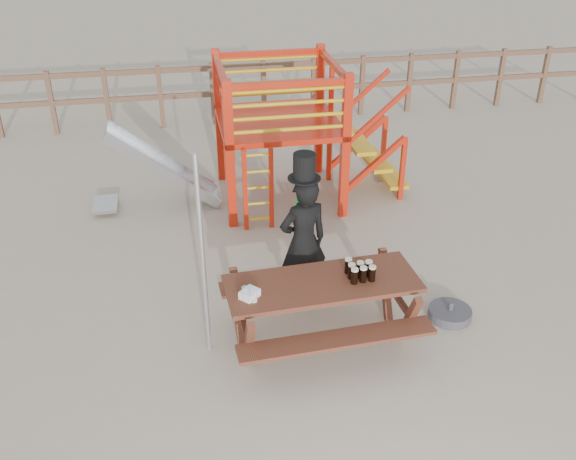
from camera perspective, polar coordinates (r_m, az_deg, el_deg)
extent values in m
plane|color=tan|center=(6.93, 2.77, -10.25)|extent=(60.00, 60.00, 0.00)
cube|color=brown|center=(12.68, -4.51, 14.26)|extent=(15.00, 0.06, 0.10)
cube|color=brown|center=(12.82, -4.42, 12.09)|extent=(15.00, 0.06, 0.10)
cube|color=brown|center=(12.94, -20.26, 10.53)|extent=(0.09, 0.09, 1.20)
cube|color=brown|center=(12.81, -15.80, 11.06)|extent=(0.09, 0.09, 1.20)
cube|color=brown|center=(12.75, -11.26, 11.52)|extent=(0.09, 0.09, 1.20)
cube|color=brown|center=(12.78, -6.69, 11.92)|extent=(0.09, 0.09, 1.20)
cube|color=brown|center=(12.88, -2.16, 12.24)|extent=(0.09, 0.09, 1.20)
cube|color=brown|center=(13.06, 2.28, 12.48)|extent=(0.09, 0.09, 1.20)
cube|color=brown|center=(13.31, 6.59, 12.64)|extent=(0.09, 0.09, 1.20)
cube|color=brown|center=(13.63, 10.72, 12.74)|extent=(0.09, 0.09, 1.20)
cube|color=brown|center=(14.01, 14.65, 12.76)|extent=(0.09, 0.09, 1.20)
cube|color=brown|center=(14.46, 18.35, 12.74)|extent=(0.09, 0.09, 1.20)
cube|color=brown|center=(14.95, 21.82, 12.67)|extent=(0.09, 0.09, 1.20)
cube|color=red|center=(8.68, -5.18, 6.51)|extent=(0.12, 0.12, 2.10)
cube|color=red|center=(8.95, 5.13, 7.25)|extent=(0.12, 0.12, 2.10)
cube|color=red|center=(10.17, -6.16, 9.97)|extent=(0.12, 0.12, 2.10)
cube|color=red|center=(10.40, 2.79, 10.56)|extent=(0.12, 0.12, 2.10)
cube|color=red|center=(9.46, -0.86, 9.58)|extent=(1.72, 1.72, 0.08)
cube|color=red|center=(8.46, 0.06, 12.86)|extent=(1.60, 0.08, 0.08)
cube|color=red|center=(9.98, -1.72, 15.45)|extent=(1.60, 0.08, 0.08)
cube|color=red|center=(9.12, -6.01, 13.94)|extent=(0.08, 1.60, 0.08)
cube|color=red|center=(9.38, 4.08, 14.47)|extent=(0.08, 1.60, 0.08)
cylinder|color=gold|center=(8.66, 0.05, 8.93)|extent=(1.50, 0.05, 0.05)
cylinder|color=gold|center=(10.15, -1.66, 12.05)|extent=(1.50, 0.05, 0.05)
cylinder|color=gold|center=(8.60, 0.05, 10.05)|extent=(1.50, 0.05, 0.05)
cylinder|color=gold|center=(10.10, -1.68, 13.03)|extent=(1.50, 0.05, 0.05)
cylinder|color=gold|center=(8.54, 0.05, 11.19)|extent=(1.50, 0.05, 0.05)
cylinder|color=gold|center=(10.05, -1.69, 14.01)|extent=(1.50, 0.05, 0.05)
cylinder|color=gold|center=(8.48, 0.06, 12.34)|extent=(1.50, 0.05, 0.05)
cylinder|color=gold|center=(10.00, -1.71, 15.01)|extent=(1.50, 0.05, 0.05)
cube|color=red|center=(8.75, -3.83, 3.51)|extent=(0.06, 0.06, 1.20)
cube|color=red|center=(8.79, -1.50, 3.70)|extent=(0.06, 0.06, 1.20)
cylinder|color=gold|center=(8.97, -2.60, 1.02)|extent=(0.36, 0.04, 0.04)
cylinder|color=gold|center=(8.86, -2.63, 2.39)|extent=(0.36, 0.04, 0.04)
cylinder|color=gold|center=(8.75, -2.67, 3.78)|extent=(0.36, 0.04, 0.04)
cylinder|color=gold|center=(8.65, -2.70, 5.21)|extent=(0.36, 0.04, 0.04)
cylinder|color=gold|center=(8.56, -2.74, 6.68)|extent=(0.36, 0.04, 0.04)
cube|color=gold|center=(9.70, 4.75, 9.24)|extent=(0.30, 0.90, 0.06)
cube|color=gold|center=(9.88, 6.27, 7.69)|extent=(0.30, 0.90, 0.06)
cube|color=gold|center=(10.08, 7.71, 6.19)|extent=(0.30, 0.90, 0.06)
cube|color=gold|center=(10.28, 9.09, 4.75)|extent=(0.30, 0.90, 0.06)
cube|color=red|center=(9.59, 7.65, 5.74)|extent=(0.95, 0.08, 0.86)
cube|color=red|center=(10.38, 6.16, 7.72)|extent=(0.95, 0.08, 0.86)
cube|color=#B0B3B7|center=(9.56, -10.97, 5.50)|extent=(1.53, 0.55, 1.21)
cube|color=#B0B3B7|center=(9.30, -10.96, 5.06)|extent=(1.58, 0.04, 1.28)
cube|color=#B0B3B7|center=(9.79, -11.02, 6.34)|extent=(1.58, 0.04, 1.28)
cube|color=#B0B3B7|center=(9.84, -15.91, 2.22)|extent=(0.35, 0.55, 0.05)
cube|color=brown|center=(6.56, 3.09, -4.77)|extent=(2.01, 0.84, 0.05)
cube|color=brown|center=(6.32, 4.42, -9.68)|extent=(1.98, 0.38, 0.04)
cube|color=brown|center=(7.15, 1.80, -4.35)|extent=(1.98, 0.38, 0.04)
cube|color=brown|center=(6.63, -4.04, -8.47)|extent=(0.14, 1.19, 0.71)
cube|color=brown|center=(7.03, 9.62, -6.39)|extent=(0.14, 1.19, 0.71)
imported|color=black|center=(7.16, 1.37, -1.10)|extent=(0.64, 0.50, 1.57)
cube|color=#0B7B24|center=(7.16, 0.96, 0.66)|extent=(0.06, 0.03, 0.37)
cylinder|color=black|center=(6.79, 1.45, 4.64)|extent=(0.36, 0.36, 0.01)
cylinder|color=black|center=(6.73, 1.46, 5.73)|extent=(0.24, 0.24, 0.27)
cube|color=white|center=(6.79, 1.03, 6.84)|extent=(0.12, 0.03, 0.03)
cylinder|color=#B2B2B7|center=(6.29, -7.59, -2.61)|extent=(0.05, 0.05, 2.22)
cylinder|color=#3D3D43|center=(7.50, 14.19, -7.20)|extent=(0.48, 0.48, 0.11)
cylinder|color=#3D3D43|center=(7.44, 14.28, -6.57)|extent=(0.06, 0.06, 0.09)
cube|color=white|center=(6.30, -3.43, -5.70)|extent=(0.23, 0.23, 0.08)
cylinder|color=black|center=(6.51, 5.92, -4.16)|extent=(0.07, 0.07, 0.15)
cylinder|color=beige|center=(6.46, 5.96, -3.52)|extent=(0.07, 0.07, 0.02)
cylinder|color=black|center=(6.54, 6.69, -4.01)|extent=(0.07, 0.07, 0.15)
cylinder|color=beige|center=(6.49, 6.74, -3.38)|extent=(0.07, 0.07, 0.02)
cylinder|color=black|center=(6.56, 7.47, -3.92)|extent=(0.07, 0.07, 0.15)
cylinder|color=beige|center=(6.52, 7.52, -3.29)|extent=(0.07, 0.07, 0.02)
cylinder|color=black|center=(6.58, 5.66, -3.72)|extent=(0.07, 0.07, 0.15)
cylinder|color=beige|center=(6.53, 5.69, -3.09)|extent=(0.07, 0.07, 0.02)
cylinder|color=black|center=(6.62, 6.42, -3.55)|extent=(0.07, 0.07, 0.15)
cylinder|color=beige|center=(6.57, 6.46, -2.92)|extent=(0.07, 0.07, 0.02)
cylinder|color=black|center=(6.64, 7.17, -3.45)|extent=(0.07, 0.07, 0.15)
cylinder|color=beige|center=(6.60, 7.21, -2.83)|extent=(0.07, 0.07, 0.02)
cylinder|color=black|center=(6.66, 5.37, -3.25)|extent=(0.07, 0.07, 0.15)
cylinder|color=beige|center=(6.61, 5.41, -2.62)|extent=(0.07, 0.07, 0.02)
cylinder|color=silver|center=(6.24, -3.81, -5.67)|extent=(0.07, 0.07, 0.15)
cylinder|color=beige|center=(6.28, -3.79, -6.15)|extent=(0.07, 0.07, 0.02)
cylinder|color=silver|center=(6.22, -3.06, -5.78)|extent=(0.07, 0.07, 0.15)
cylinder|color=beige|center=(6.26, -3.04, -6.26)|extent=(0.07, 0.07, 0.02)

